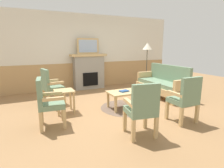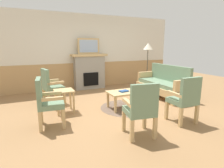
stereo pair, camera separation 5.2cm
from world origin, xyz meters
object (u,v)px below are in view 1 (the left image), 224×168
(framed_picture, at_px, (88,46))
(armchair_front_left, at_px, (185,97))
(book_on_table, at_px, (124,91))
(couch, at_px, (162,84))
(floor_lamp_by_couch, at_px, (147,49))
(fireplace, at_px, (89,71))
(armchair_by_window_left, at_px, (48,101))
(armchair_front_center, at_px, (142,108))
(side_table, at_px, (64,95))
(armchair_near_fireplace, at_px, (50,85))
(coffee_table, at_px, (127,93))

(framed_picture, xyz_separation_m, armchair_front_left, (0.81, -3.79, -1.02))
(book_on_table, bearing_deg, couch, 15.80)
(floor_lamp_by_couch, bearing_deg, fireplace, 161.00)
(fireplace, relative_size, armchair_front_left, 1.33)
(armchair_by_window_left, bearing_deg, framed_picture, 57.80)
(armchair_front_center, bearing_deg, framed_picture, 84.98)
(armchair_front_left, height_order, armchair_front_center, same)
(armchair_by_window_left, height_order, side_table, armchair_by_window_left)
(fireplace, height_order, book_on_table, fireplace)
(armchair_near_fireplace, bearing_deg, couch, -11.27)
(couch, bearing_deg, armchair_front_left, -117.99)
(armchair_by_window_left, bearing_deg, armchair_front_left, -21.11)
(coffee_table, bearing_deg, armchair_near_fireplace, 147.13)
(armchair_by_window_left, bearing_deg, armchair_front_center, -38.22)
(side_table, bearing_deg, armchair_by_window_left, -123.99)
(armchair_front_left, distance_m, side_table, 2.70)
(framed_picture, xyz_separation_m, floor_lamp_by_couch, (2.08, -0.72, -0.11))
(armchair_by_window_left, distance_m, floor_lamp_by_couch, 4.46)
(coffee_table, bearing_deg, armchair_by_window_left, -170.70)
(armchair_near_fireplace, bearing_deg, floor_lamp_by_couch, 10.26)
(armchair_near_fireplace, height_order, armchair_front_center, same)
(couch, xyz_separation_m, book_on_table, (-1.65, -0.47, 0.06))
(book_on_table, xyz_separation_m, armchair_front_center, (-0.45, -1.42, 0.08))
(fireplace, distance_m, floor_lamp_by_couch, 2.34)
(framed_picture, height_order, couch, framed_picture)
(framed_picture, xyz_separation_m, armchair_by_window_left, (-1.76, -2.80, -1.02))
(side_table, xyz_separation_m, floor_lamp_by_couch, (3.40, 1.43, 1.02))
(armchair_near_fireplace, distance_m, floor_lamp_by_couch, 3.78)
(couch, distance_m, side_table, 3.07)
(fireplace, height_order, coffee_table, fireplace)
(fireplace, height_order, armchair_front_center, fireplace)
(fireplace, distance_m, couch, 2.69)
(framed_picture, height_order, armchair_near_fireplace, framed_picture)
(armchair_front_left, height_order, side_table, armchair_front_left)
(framed_picture, distance_m, floor_lamp_by_couch, 2.20)
(coffee_table, height_order, armchair_front_center, armchair_front_center)
(fireplace, height_order, armchair_by_window_left, fireplace)
(coffee_table, bearing_deg, framed_picture, 94.21)
(armchair_by_window_left, distance_m, side_table, 0.80)
(fireplace, bearing_deg, armchair_near_fireplace, -138.21)
(couch, xyz_separation_m, coffee_table, (-1.57, -0.45, -0.01))
(fireplace, distance_m, side_table, 2.53)
(coffee_table, height_order, armchair_by_window_left, armchair_by_window_left)
(armchair_front_center, bearing_deg, armchair_near_fireplace, 115.05)
(couch, xyz_separation_m, side_table, (-3.07, -0.12, 0.04))
(fireplace, height_order, floor_lamp_by_couch, floor_lamp_by_couch)
(armchair_by_window_left, bearing_deg, side_table, 56.01)
(couch, distance_m, floor_lamp_by_couch, 1.71)
(fireplace, distance_m, armchair_near_fireplace, 2.06)
(coffee_table, bearing_deg, fireplace, 94.21)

